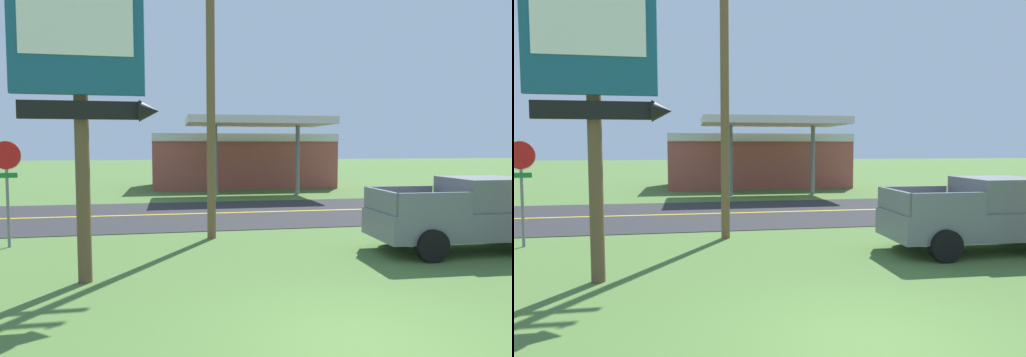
% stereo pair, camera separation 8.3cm
% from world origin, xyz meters
% --- Properties ---
extents(ground_plane, '(180.00, 180.00, 0.00)m').
position_xyz_m(ground_plane, '(0.00, 0.00, 0.00)').
color(ground_plane, '#4C7033').
extents(road_asphalt, '(140.00, 8.00, 0.02)m').
position_xyz_m(road_asphalt, '(0.00, 13.00, 0.01)').
color(road_asphalt, '#2B2B2D').
rests_on(road_asphalt, ground).
extents(road_centre_line, '(126.00, 0.20, 0.01)m').
position_xyz_m(road_centre_line, '(0.00, 13.00, 0.02)').
color(road_centre_line, gold).
rests_on(road_centre_line, road_asphalt).
extents(motel_sign, '(2.81, 0.54, 6.32)m').
position_xyz_m(motel_sign, '(-4.28, 3.73, 4.25)').
color(motel_sign, brown).
rests_on(motel_sign, ground).
extents(stop_sign, '(0.80, 0.08, 2.95)m').
position_xyz_m(stop_sign, '(-7.02, 7.68, 2.03)').
color(stop_sign, slate).
rests_on(stop_sign, ground).
extents(utility_pole, '(1.78, 0.26, 9.12)m').
position_xyz_m(utility_pole, '(-1.38, 7.94, 4.84)').
color(utility_pole, brown).
rests_on(utility_pole, ground).
extents(gas_station, '(12.00, 11.50, 4.40)m').
position_xyz_m(gas_station, '(2.29, 25.62, 1.94)').
color(gas_station, '#A84C42').
rests_on(gas_station, ground).
extents(pickup_grey_parked_on_lawn, '(5.23, 2.31, 1.96)m').
position_xyz_m(pickup_grey_parked_on_lawn, '(5.29, 5.02, 0.96)').
color(pickup_grey_parked_on_lawn, slate).
rests_on(pickup_grey_parked_on_lawn, ground).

